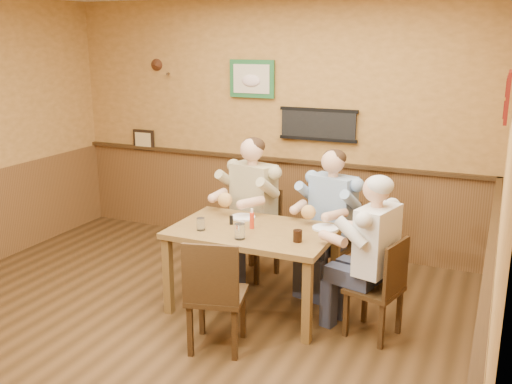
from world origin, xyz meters
TOP-DOWN VIEW (x-y plane):
  - room at (0.13, 0.17)m, footprint 5.02×5.03m
  - dining_table at (0.54, 0.83)m, footprint 1.40×0.90m
  - chair_back_left at (0.24, 1.51)m, footprint 0.50×0.50m
  - chair_back_right at (1.05, 1.56)m, footprint 0.49×0.49m
  - chair_right_end at (1.63, 0.78)m, footprint 0.48×0.48m
  - chair_near_side at (0.56, 0.10)m, footprint 0.52×0.52m
  - diner_tan_shirt at (0.24, 1.51)m, footprint 0.72×0.72m
  - diner_blue_polo at (1.05, 1.56)m, footprint 0.70×0.70m
  - diner_white_elder at (1.63, 0.78)m, footprint 0.68×0.68m
  - water_glass_left at (0.14, 0.62)m, footprint 0.07×0.07m
  - water_glass_mid at (0.55, 0.55)m, footprint 0.11×0.11m
  - cola_tumbler at (1.01, 0.68)m, footprint 0.09×0.09m
  - hot_sauce_bottle at (0.53, 0.84)m, footprint 0.04×0.04m
  - salt_shaker at (0.46, 0.80)m, footprint 0.04×0.04m
  - pepper_shaker at (0.31, 0.86)m, footprint 0.04×0.04m
  - plate_far_left at (0.33, 1.08)m, footprint 0.26×0.26m
  - plate_far_right at (1.12, 1.09)m, footprint 0.30×0.30m

SIDE VIEW (x-z plane):
  - chair_right_end at x=1.63m, z-range 0.00..0.84m
  - chair_back_right at x=1.05m, z-range 0.00..0.86m
  - chair_back_left at x=0.24m, z-range 0.00..0.90m
  - chair_near_side at x=0.56m, z-range 0.00..0.92m
  - diner_white_elder at x=1.63m, z-range 0.00..1.21m
  - diner_blue_polo at x=1.05m, z-range 0.00..1.23m
  - diner_tan_shirt at x=0.24m, z-range 0.00..1.28m
  - dining_table at x=0.54m, z-range 0.28..1.03m
  - plate_far_left at x=0.33m, z-range 0.75..0.77m
  - plate_far_right at x=1.12m, z-range 0.75..0.77m
  - pepper_shaker at x=0.31m, z-range 0.75..0.83m
  - salt_shaker at x=0.46m, z-range 0.75..0.84m
  - cola_tumbler at x=1.01m, z-range 0.75..0.85m
  - water_glass_left at x=0.14m, z-range 0.75..0.86m
  - water_glass_mid at x=0.55m, z-range 0.75..0.88m
  - hot_sauce_bottle at x=0.53m, z-range 0.75..0.91m
  - room at x=0.13m, z-range 0.28..3.09m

